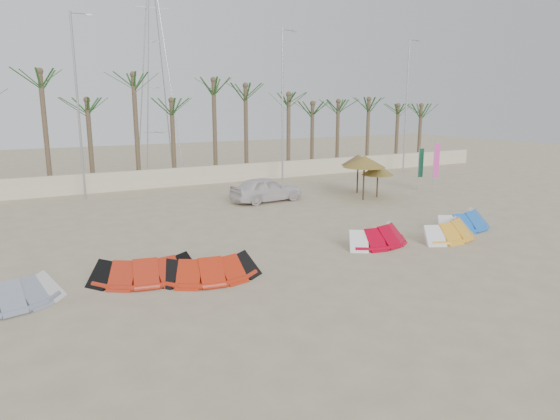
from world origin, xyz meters
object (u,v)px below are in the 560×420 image
kite_red_left (143,267)px  kite_red_mid (205,265)px  kite_red_right (374,233)px  parasol_right (358,160)px  parasol_left (364,162)px  parasol_mid (378,170)px  kite_orange (444,227)px  kite_blue (459,218)px  kite_grey (7,291)px  car (266,189)px

kite_red_left → kite_red_mid: (1.89, -0.90, -0.00)m
kite_red_right → parasol_right: (6.87, 10.06, 1.75)m
parasol_left → parasol_right: 2.52m
parasol_mid → parasol_right: 1.91m
parasol_left → parasol_mid: bearing=13.6°
parasol_left → kite_orange: bearing=-104.9°
kite_red_left → kite_blue: same height
kite_grey → kite_blue: bearing=0.6°
kite_red_right → parasol_right: 12.30m
kite_red_left → parasol_right: (16.53, 9.68, 1.75)m
parasol_mid → kite_red_left: bearing=-154.8°
parasol_left → parasol_right: bearing=60.6°
kite_red_mid → kite_blue: same height
kite_blue → parasol_mid: 8.23m
kite_red_left → kite_grey: bearing=-175.3°
kite_orange → parasol_right: 11.44m
kite_red_mid → kite_blue: 13.14m
kite_grey → kite_blue: size_ratio=0.87×
kite_red_mid → kite_orange: same height
kite_red_mid → parasol_mid: parasol_mid is taller
parasol_mid → car: size_ratio=0.48×
kite_red_left → kite_orange: (13.02, -1.06, -0.00)m
kite_red_right → parasol_right: size_ratio=1.38×
kite_grey → kite_orange: same height
kite_red_left → parasol_mid: bearing=25.2°
parasol_left → parasol_right: (1.23, 2.19, -0.19)m
kite_red_mid → kite_grey: bearing=174.5°
parasol_left → parasol_mid: (1.36, 0.33, -0.60)m
kite_red_mid → kite_blue: bearing=3.3°
kite_red_right → kite_orange: 3.43m
kite_red_left → car: (9.89, 9.94, 0.33)m
kite_orange → parasol_left: 9.06m
car → parasol_mid: bearing=-112.1°
car → kite_blue: bearing=-157.8°
kite_blue → parasol_left: (0.29, 7.63, 1.94)m
parasol_mid → car: (-6.76, 2.13, -1.00)m
kite_red_left → car: bearing=45.2°
kite_red_left → parasol_left: size_ratio=1.36×
parasol_mid → kite_red_right: bearing=-130.5°
kite_grey → kite_red_mid: 5.95m
kite_grey → parasol_mid: bearing=21.5°
kite_red_mid → parasol_mid: (14.76, 8.72, 1.33)m
kite_orange → parasol_mid: (3.63, 8.88, 1.33)m
kite_red_left → kite_orange: 13.06m
parasol_right → parasol_mid: bearing=-86.3°
kite_red_right → car: size_ratio=0.79×
kite_red_right → car: car is taller
kite_red_mid → kite_red_right: (7.77, 0.53, -0.00)m
kite_red_mid → kite_red_right: 7.79m
kite_orange → parasol_right: parasol_right is taller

